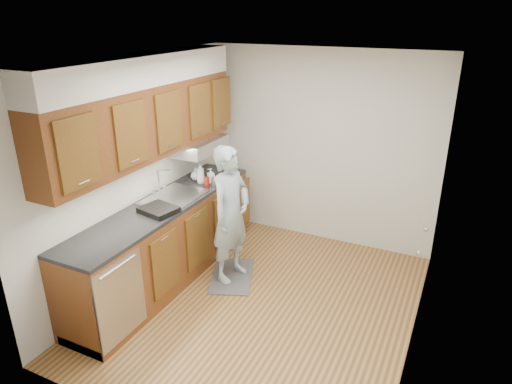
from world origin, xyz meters
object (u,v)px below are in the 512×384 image
dish_rack (159,210)px  steel_can (214,182)px  person (231,206)px  soap_bottle_a (200,173)px  soda_can (207,182)px  soap_bottle_b (211,175)px  soap_bottle_c (196,174)px

dish_rack → steel_can: bearing=94.0°
person → steel_can: (-0.43, 0.36, 0.09)m
soap_bottle_a → steel_can: size_ratio=2.44×
soda_can → dish_rack: soda_can is taller
dish_rack → soap_bottle_a: bearing=106.2°
person → dish_rack: bearing=142.8°
soap_bottle_b → steel_can: 0.14m
person → soda_can: 0.58m
soap_bottle_b → soda_can: soap_bottle_b is taller
person → dish_rack: (-0.55, -0.55, 0.06)m
person → steel_can: size_ratio=16.98×
soap_bottle_a → dish_rack: (0.07, -0.93, -0.10)m
person → dish_rack: person is taller
soap_bottle_a → soap_bottle_b: bearing=37.0°
soap_bottle_c → person: bearing=-31.5°
soap_bottle_b → soap_bottle_c: (-0.21, -0.02, -0.00)m
dish_rack → soap_bottle_b: bearing=100.2°
soap_bottle_b → dish_rack: (-0.03, -1.01, -0.06)m
person → soap_bottle_b: person is taller
person → soap_bottle_b: size_ratio=10.12×
soap_bottle_b → soda_can: 0.17m
soap_bottle_a → soap_bottle_b: size_ratio=1.45×
person → soap_bottle_c: size_ratio=10.49×
soap_bottle_b → steel_can: size_ratio=1.68×
soap_bottle_b → dish_rack: 1.01m
soda_can → soap_bottle_c: bearing=148.9°
soda_can → steel_can: size_ratio=1.15×
steel_can → soap_bottle_a: bearing=173.3°
soap_bottle_a → soap_bottle_c: size_ratio=1.50×
soap_bottle_a → soap_bottle_b: soap_bottle_a is taller
soda_can → steel_can: (0.06, 0.06, -0.01)m
soap_bottle_c → steel_can: 0.31m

